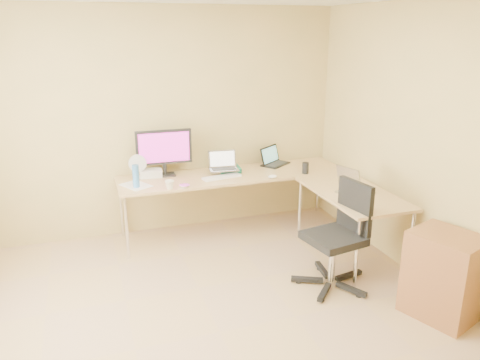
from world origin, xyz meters
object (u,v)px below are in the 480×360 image
object	(u,v)px
desk_main	(234,203)
water_bottle	(136,176)
monitor	(164,153)
office_chair	(333,237)
mug	(170,185)
keyboard	(222,177)
laptop_return	(356,182)
laptop_center	(224,161)
desk_fan	(137,167)
desk_return	(350,224)
laptop_black	(275,156)
cabinet	(443,277)

from	to	relation	value
desk_main	water_bottle	xyz separation A→B (m)	(-1.13, -0.14, 0.49)
desk_main	monitor	distance (m)	1.01
monitor	office_chair	distance (m)	2.15
mug	desk_main	bearing A→B (deg)	20.36
desk_main	office_chair	world-z (taller)	office_chair
keyboard	laptop_return	world-z (taller)	laptop_return
office_chair	laptop_return	bearing A→B (deg)	32.02
laptop_center	desk_fan	distance (m)	0.97
keyboard	desk_return	bearing A→B (deg)	-48.34
monitor	laptop_center	world-z (taller)	monitor
laptop_black	keyboard	bearing A→B (deg)	165.71
laptop_black	laptop_return	size ratio (longest dim) A/B	0.98
keyboard	monitor	bearing A→B (deg)	142.84
desk_main	desk_fan	distance (m)	1.19
monitor	office_chair	size ratio (longest dim) A/B	0.62
laptop_black	laptop_return	bearing A→B (deg)	-109.28
laptop_black	desk_fan	xyz separation A→B (m)	(-1.68, 0.00, 0.01)
laptop_return	office_chair	xyz separation A→B (m)	(-0.48, -0.44, -0.35)
desk_return	desk_fan	bearing A→B (deg)	149.56
keyboard	laptop_center	bearing A→B (deg)	53.36
monitor	cabinet	world-z (taller)	monitor
desk_main	monitor	size ratio (longest dim) A/B	4.23
office_chair	cabinet	xyz separation A→B (m)	(0.64, -0.73, -0.14)
office_chair	cabinet	bearing A→B (deg)	-58.94
laptop_black	mug	world-z (taller)	laptop_black
desk_fan	desk_main	bearing A→B (deg)	-9.36
monitor	laptop_black	xyz separation A→B (m)	(1.37, 0.01, -0.16)
monitor	laptop_center	xyz separation A→B (m)	(0.65, -0.17, -0.11)
desk_main	water_bottle	size ratio (longest dim) A/B	10.72
laptop_center	cabinet	bearing A→B (deg)	-55.04
desk_main	laptop_center	world-z (taller)	laptop_center
desk_main	mug	bearing A→B (deg)	-159.64
laptop_center	cabinet	size ratio (longest dim) A/B	0.43
laptop_center	office_chair	size ratio (longest dim) A/B	0.32
monitor	cabinet	bearing A→B (deg)	-50.03
keyboard	mug	bearing A→B (deg)	-173.36
laptop_black	water_bottle	bearing A→B (deg)	155.55
monitor	office_chair	world-z (taller)	monitor
desk_main	laptop_center	distance (m)	0.54
desk_main	laptop_black	bearing A→B (deg)	18.09
keyboard	water_bottle	size ratio (longest dim) A/B	1.82
monitor	laptop_center	bearing A→B (deg)	-12.90
desk_fan	laptop_black	bearing A→B (deg)	1.25
cabinet	mug	bearing A→B (deg)	114.82
desk_fan	office_chair	world-z (taller)	office_chair
laptop_center	laptop_black	size ratio (longest dim) A/B	0.92
desk_main	desk_return	xyz separation A→B (m)	(0.98, -1.00, 0.00)
water_bottle	office_chair	world-z (taller)	office_chair
desk_return	desk_main	bearing A→B (deg)	134.27
water_bottle	office_chair	size ratio (longest dim) A/B	0.24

